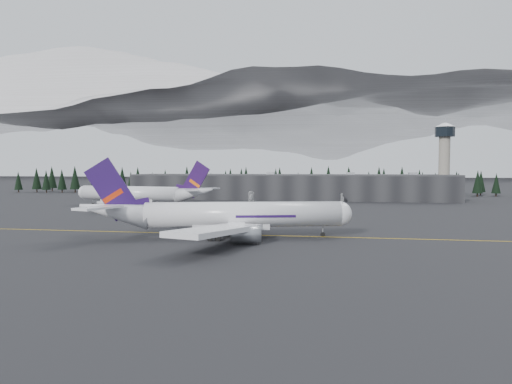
% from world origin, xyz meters
% --- Properties ---
extents(ground, '(1400.00, 1400.00, 0.00)m').
position_xyz_m(ground, '(0.00, 0.00, 0.00)').
color(ground, black).
rests_on(ground, ground).
extents(taxiline, '(400.00, 0.40, 0.02)m').
position_xyz_m(taxiline, '(0.00, -2.00, 0.01)').
color(taxiline, gold).
rests_on(taxiline, ground).
extents(terminal, '(160.00, 30.00, 12.60)m').
position_xyz_m(terminal, '(0.00, 125.00, 6.30)').
color(terminal, black).
rests_on(terminal, ground).
extents(control_tower, '(10.00, 10.00, 37.70)m').
position_xyz_m(control_tower, '(75.00, 128.00, 23.41)').
color(control_tower, gray).
rests_on(control_tower, ground).
extents(treeline, '(360.00, 20.00, 15.00)m').
position_xyz_m(treeline, '(0.00, 162.00, 7.50)').
color(treeline, black).
rests_on(treeline, ground).
extents(mountain_ridge, '(4400.00, 900.00, 420.00)m').
position_xyz_m(mountain_ridge, '(0.00, 1000.00, 0.00)').
color(mountain_ridge, white).
rests_on(mountain_ridge, ground).
extents(jet_main, '(60.70, 55.38, 18.14)m').
position_xyz_m(jet_main, '(-3.73, -7.15, 5.12)').
color(jet_main, silver).
rests_on(jet_main, ground).
extents(jet_parked, '(62.96, 57.60, 18.67)m').
position_xyz_m(jet_parked, '(-55.04, 67.26, 5.27)').
color(jet_parked, silver).
rests_on(jet_parked, ground).
extents(gse_vehicle_a, '(4.75, 5.88, 1.49)m').
position_xyz_m(gse_vehicle_a, '(-15.10, 95.99, 0.74)').
color(gse_vehicle_a, '#BCBCBF').
rests_on(gse_vehicle_a, ground).
extents(gse_vehicle_b, '(4.69, 2.53, 1.52)m').
position_xyz_m(gse_vehicle_b, '(25.78, 104.58, 0.76)').
color(gse_vehicle_b, silver).
rests_on(gse_vehicle_b, ground).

